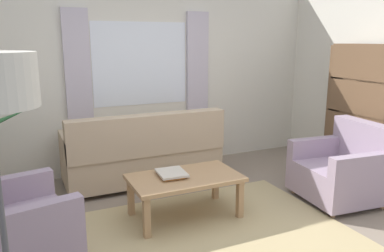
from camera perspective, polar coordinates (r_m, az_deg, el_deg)
ground_plane at (r=3.66m, az=3.73°, el=-16.20°), size 6.24×6.24×0.00m
wall_back at (r=5.32m, az=-7.81°, el=7.57°), size 5.32×0.12×2.60m
window_with_curtains at (r=5.23m, az=-7.59°, el=9.14°), size 1.98×0.07×1.40m
area_rug at (r=3.66m, az=3.73°, el=-16.12°), size 2.46×2.01×0.01m
couch at (r=4.83m, az=-7.27°, el=-4.23°), size 1.90×0.82×0.92m
armchair_left at (r=3.36m, az=-25.81°, el=-13.53°), size 0.98×0.99×0.88m
armchair_right at (r=4.61m, az=21.60°, el=-6.06°), size 0.89×0.91×0.88m
coffee_table at (r=3.87m, az=-1.08°, el=-8.26°), size 1.10×0.64×0.44m
book_stack_on_table at (r=3.85m, az=-3.07°, el=-7.09°), size 0.29×0.33×0.04m
bookshelf at (r=5.23m, az=23.96°, el=0.92°), size 0.30×0.94×1.72m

